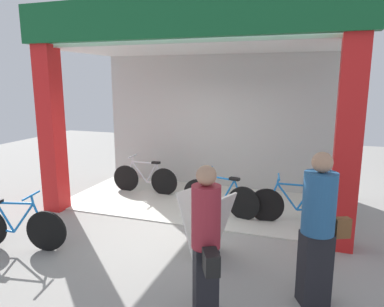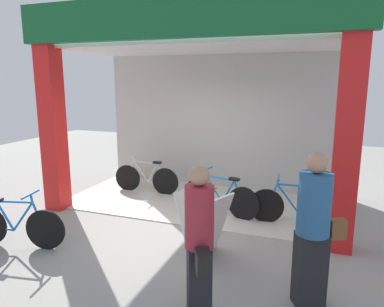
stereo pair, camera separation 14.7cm
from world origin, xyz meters
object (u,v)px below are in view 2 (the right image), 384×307
object	(u,v)px
bicycle_parked_0	(16,225)
sandwich_board_sign	(204,223)
bicycle_inside_0	(146,178)
pedestrian_0	(313,228)
bicycle_inside_2	(220,197)
pedestrian_2	(199,243)
bicycle_inside_1	(294,206)

from	to	relation	value
bicycle_parked_0	sandwich_board_sign	world-z (taller)	sandwich_board_sign
sandwich_board_sign	bicycle_parked_0	bearing A→B (deg)	-164.70
bicycle_inside_0	pedestrian_0	distance (m)	4.74
bicycle_inside_2	pedestrian_2	distance (m)	3.01
pedestrian_2	sandwich_board_sign	bearing A→B (deg)	106.59
bicycle_inside_0	bicycle_inside_2	size ratio (longest dim) A/B	0.99
bicycle_inside_0	pedestrian_2	distance (m)	4.46
bicycle_inside_1	bicycle_parked_0	world-z (taller)	bicycle_parked_0
bicycle_parked_0	pedestrian_0	xyz separation A→B (m)	(4.19, 0.02, 0.56)
bicycle_parked_0	sandwich_board_sign	size ratio (longest dim) A/B	1.62
sandwich_board_sign	pedestrian_0	distance (m)	1.71
bicycle_inside_0	sandwich_board_sign	xyz separation A→B (m)	(2.11, -2.32, 0.14)
pedestrian_2	bicycle_inside_2	bearing A→B (deg)	101.60
bicycle_inside_1	pedestrian_0	distance (m)	2.39
sandwich_board_sign	pedestrian_0	world-z (taller)	pedestrian_0
bicycle_inside_0	bicycle_inside_2	xyz separation A→B (m)	(1.91, -0.74, 0.01)
sandwich_board_sign	pedestrian_2	world-z (taller)	pedestrian_2
sandwich_board_sign	pedestrian_0	size ratio (longest dim) A/B	0.54
bicycle_parked_0	pedestrian_2	bearing A→B (deg)	-10.81
bicycle_inside_1	bicycle_parked_0	xyz separation A→B (m)	(-3.84, -2.32, 0.00)
bicycle_inside_2	bicycle_parked_0	bearing A→B (deg)	-137.31
pedestrian_0	pedestrian_2	world-z (taller)	pedestrian_0
bicycle_inside_0	pedestrian_2	bearing A→B (deg)	-55.57
pedestrian_0	bicycle_inside_2	bearing A→B (deg)	126.19
bicycle_parked_0	bicycle_inside_1	bearing A→B (deg)	31.09
bicycle_inside_0	bicycle_inside_1	world-z (taller)	bicycle_inside_1
bicycle_inside_2	bicycle_inside_0	bearing A→B (deg)	158.71
bicycle_inside_2	pedestrian_2	bearing A→B (deg)	-78.40
pedestrian_2	pedestrian_0	bearing A→B (deg)	29.44
bicycle_parked_0	bicycle_inside_2	bearing A→B (deg)	42.69
bicycle_inside_0	pedestrian_0	size ratio (longest dim) A/B	0.87
bicycle_inside_1	pedestrian_0	xyz separation A→B (m)	(0.35, -2.30, 0.57)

